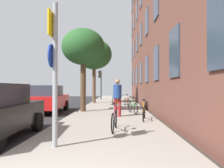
# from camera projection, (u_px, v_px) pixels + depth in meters

# --- Properties ---
(ground_plane) EXTENTS (41.80, 41.80, 0.00)m
(ground_plane) POSITION_uv_depth(u_px,v_px,m) (68.00, 107.00, 17.37)
(ground_plane) COLOR #332D28
(road_asphalt) EXTENTS (7.00, 38.00, 0.01)m
(road_asphalt) POSITION_uv_depth(u_px,v_px,m) (41.00, 107.00, 17.41)
(road_asphalt) COLOR #232326
(road_asphalt) RESTS_ON ground
(sidewalk) EXTENTS (4.20, 38.00, 0.12)m
(sidewalk) POSITION_uv_depth(u_px,v_px,m) (113.00, 106.00, 17.30)
(sidewalk) COLOR gray
(sidewalk) RESTS_ON ground
(building_facade) EXTENTS (0.56, 27.00, 13.65)m
(building_facade) POSITION_uv_depth(u_px,v_px,m) (147.00, 17.00, 16.85)
(building_facade) COLOR brown
(building_facade) RESTS_ON ground
(sign_post) EXTENTS (0.15, 0.60, 3.42)m
(sign_post) POSITION_uv_depth(u_px,v_px,m) (54.00, 64.00, 5.31)
(sign_post) COLOR gray
(sign_post) RESTS_ON sidewalk
(traffic_light) EXTENTS (0.43, 0.24, 3.35)m
(traffic_light) POSITION_uv_depth(u_px,v_px,m) (100.00, 79.00, 25.92)
(traffic_light) COLOR black
(traffic_light) RESTS_ON sidewalk
(tree_near) EXTENTS (2.51, 2.51, 4.85)m
(tree_near) POSITION_uv_depth(u_px,v_px,m) (83.00, 48.00, 13.17)
(tree_near) COLOR #4C3823
(tree_near) RESTS_ON sidewalk
(tree_far) EXTENTS (3.23, 3.23, 5.78)m
(tree_far) POSITION_uv_depth(u_px,v_px,m) (94.00, 55.00, 20.38)
(tree_far) COLOR brown
(tree_far) RESTS_ON sidewalk
(bicycle_0) EXTENTS (0.42, 1.61, 0.91)m
(bicycle_0) POSITION_uv_depth(u_px,v_px,m) (114.00, 120.00, 7.30)
(bicycle_0) COLOR black
(bicycle_0) RESTS_ON sidewalk
(bicycle_1) EXTENTS (0.46, 1.67, 0.89)m
(bicycle_1) POSITION_uv_depth(u_px,v_px,m) (144.00, 112.00, 9.67)
(bicycle_1) COLOR black
(bicycle_1) RESTS_ON sidewalk
(bicycle_2) EXTENTS (0.53, 1.59, 0.90)m
(bicycle_2) POSITION_uv_depth(u_px,v_px,m) (133.00, 107.00, 12.07)
(bicycle_2) COLOR black
(bicycle_2) RESTS_ON sidewalk
(bicycle_3) EXTENTS (0.42, 1.66, 0.93)m
(bicycle_3) POSITION_uv_depth(u_px,v_px,m) (120.00, 103.00, 14.49)
(bicycle_3) COLOR black
(bicycle_3) RESTS_ON sidewalk
(bicycle_4) EXTENTS (0.48, 1.62, 0.90)m
(bicycle_4) POSITION_uv_depth(u_px,v_px,m) (127.00, 101.00, 16.88)
(bicycle_4) COLOR black
(bicycle_4) RESTS_ON sidewalk
(bicycle_5) EXTENTS (0.50, 1.67, 0.92)m
(bicycle_5) POSITION_uv_depth(u_px,v_px,m) (114.00, 99.00, 19.29)
(bicycle_5) COLOR black
(bicycle_5) RESTS_ON sidewalk
(pedestrian_0) EXTENTS (0.44, 0.44, 1.79)m
(pedestrian_0) POSITION_uv_depth(u_px,v_px,m) (117.00, 95.00, 10.79)
(pedestrian_0) COLOR maroon
(pedestrian_0) RESTS_ON sidewalk
(pedestrian_1) EXTENTS (0.52, 0.52, 1.66)m
(pedestrian_1) POSITION_uv_depth(u_px,v_px,m) (118.00, 93.00, 17.74)
(pedestrian_1) COLOR olive
(pedestrian_1) RESTS_ON sidewalk
(car_1) EXTENTS (1.94, 4.51, 1.62)m
(car_1) POSITION_uv_depth(u_px,v_px,m) (47.00, 99.00, 13.41)
(car_1) COLOR red
(car_1) RESTS_ON road_asphalt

